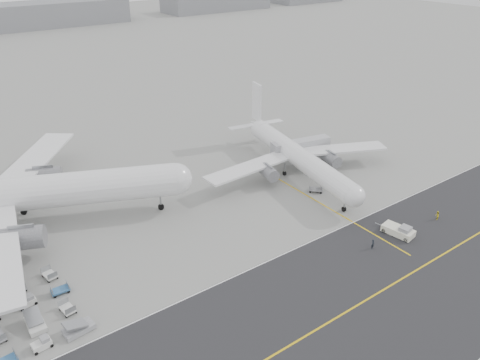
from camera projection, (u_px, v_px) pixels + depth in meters
ground at (213, 276)px, 74.03m from camera, size 700.00×700.00×0.00m
taxiway at (315, 331)px, 63.63m from camera, size 220.00×59.00×0.03m
horizon_buildings at (19, 29)px, 277.39m from camera, size 520.00×28.00×28.00m
airliner_a at (16, 194)px, 84.36m from camera, size 61.04×59.68×22.26m
airliner_b at (296, 155)px, 104.25m from camera, size 44.71×45.59×15.86m
pushback_tug at (399, 231)px, 83.90m from camera, size 3.61×7.43×2.09m
jet_bridge at (302, 146)px, 109.89m from camera, size 15.68×5.85×5.85m
gse_cluster at (12, 323)px, 64.85m from camera, size 23.82×23.08×2.01m
stray_dolly at (316, 192)px, 98.66m from camera, size 3.24×3.25×1.75m
ground_crew_a at (373, 244)px, 80.06m from camera, size 0.76×0.60×1.84m
ground_crew_b at (437, 215)px, 88.45m from camera, size 1.03×0.91×1.75m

